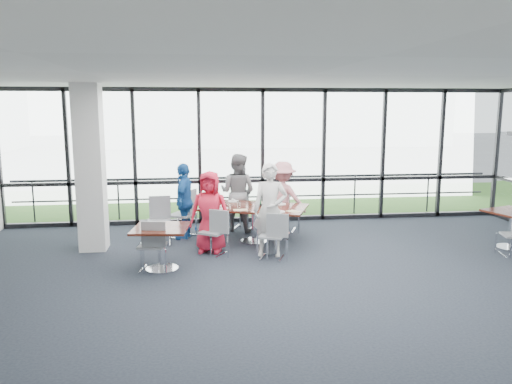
{
  "coord_description": "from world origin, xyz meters",
  "views": [
    {
      "loc": [
        -1.6,
        -6.8,
        2.78
      ],
      "look_at": [
        -0.42,
        2.83,
        1.1
      ],
      "focal_mm": 35.0,
      "sensor_mm": 36.0,
      "label": 1
    }
  ],
  "objects": [
    {
      "name": "floor",
      "position": [
        0.0,
        0.0,
        -0.01
      ],
      "size": [
        12.0,
        10.0,
        0.02
      ],
      "primitive_type": "cube",
      "color": "black",
      "rests_on": "ground"
    },
    {
      "name": "ceiling",
      "position": [
        0.0,
        0.0,
        3.2
      ],
      "size": [
        12.0,
        10.0,
        0.04
      ],
      "primitive_type": "cube",
      "color": "silver",
      "rests_on": "ground"
    },
    {
      "name": "curtain_wall_back",
      "position": [
        0.0,
        5.0,
        1.6
      ],
      "size": [
        12.0,
        0.1,
        3.2
      ],
      "primitive_type": "cube",
      "color": "white",
      "rests_on": "ground"
    },
    {
      "name": "structural_column",
      "position": [
        -3.6,
        3.0,
        1.6
      ],
      "size": [
        0.5,
        0.5,
        3.2
      ],
      "primitive_type": "cube",
      "color": "white",
      "rests_on": "ground"
    },
    {
      "name": "apron",
      "position": [
        0.0,
        10.0,
        -0.02
      ],
      "size": [
        80.0,
        70.0,
        0.02
      ],
      "primitive_type": "cube",
      "color": "slate",
      "rests_on": "ground"
    },
    {
      "name": "grass_strip",
      "position": [
        0.0,
        8.0,
        0.01
      ],
      "size": [
        80.0,
        5.0,
        0.01
      ],
      "primitive_type": "cube",
      "color": "#275A1F",
      "rests_on": "ground"
    },
    {
      "name": "hangar_main",
      "position": [
        4.0,
        32.0,
        3.0
      ],
      "size": [
        24.0,
        10.0,
        6.0
      ],
      "primitive_type": "cube",
      "color": "white",
      "rests_on": "ground"
    },
    {
      "name": "guard_rail",
      "position": [
        0.0,
        5.6,
        0.5
      ],
      "size": [
        12.0,
        0.06,
        0.06
      ],
      "primitive_type": "cylinder",
      "rotation": [
        0.0,
        1.57,
        0.0
      ],
      "color": "#2D2D33",
      "rests_on": "ground"
    },
    {
      "name": "main_table",
      "position": [
        -0.42,
        3.13,
        0.64
      ],
      "size": [
        2.36,
        1.84,
        0.75
      ],
      "rotation": [
        0.0,
        0.0,
        -0.38
      ],
      "color": "#340C0A",
      "rests_on": "ground"
    },
    {
      "name": "side_table_left",
      "position": [
        -2.21,
        1.56,
        0.64
      ],
      "size": [
        1.01,
        1.01,
        0.75
      ],
      "rotation": [
        0.0,
        0.0,
        -0.12
      ],
      "color": "#340C0A",
      "rests_on": "ground"
    },
    {
      "name": "diner_near_left",
      "position": [
        -1.34,
        2.55,
        0.78
      ],
      "size": [
        0.87,
        0.68,
        1.57
      ],
      "primitive_type": "imported",
      "rotation": [
        0.0,
        0.0,
        -0.26
      ],
      "color": "red",
      "rests_on": "ground"
    },
    {
      "name": "diner_near_right",
      "position": [
        -0.24,
        2.15,
        0.88
      ],
      "size": [
        0.73,
        0.6,
        1.75
      ],
      "primitive_type": "imported",
      "rotation": [
        0.0,
        0.0,
        -0.23
      ],
      "color": "silver",
      "rests_on": "ground"
    },
    {
      "name": "diner_far_left",
      "position": [
        -0.67,
        4.16,
        0.87
      ],
      "size": [
        0.99,
        0.87,
        1.74
      ],
      "primitive_type": "imported",
      "rotation": [
        0.0,
        0.0,
        2.63
      ],
      "color": "gray",
      "rests_on": "ground"
    },
    {
      "name": "diner_far_right",
      "position": [
        0.28,
        3.73,
        0.8
      ],
      "size": [
        1.16,
        0.98,
        1.6
      ],
      "primitive_type": "imported",
      "rotation": [
        0.0,
        0.0,
        2.61
      ],
      "color": "pink",
      "rests_on": "ground"
    },
    {
      "name": "diner_end",
      "position": [
        -1.85,
        3.63,
        0.8
      ],
      "size": [
        0.7,
        1.03,
        1.6
      ],
      "primitive_type": "imported",
      "rotation": [
        0.0,
        0.0,
        -1.78
      ],
      "color": "#1B55A0",
      "rests_on": "ground"
    },
    {
      "name": "chair_main_nl",
      "position": [
        -1.29,
        2.36,
        0.43
      ],
      "size": [
        0.59,
        0.59,
        0.86
      ],
      "primitive_type": null,
      "rotation": [
        0.0,
        0.0,
        -0.59
      ],
      "color": "gray",
      "rests_on": "ground"
    },
    {
      "name": "chair_main_nr",
      "position": [
        -0.23,
        1.96,
        0.43
      ],
      "size": [
        0.54,
        0.54,
        0.86
      ],
      "primitive_type": null,
      "rotation": [
        0.0,
        0.0,
        -0.37
      ],
      "color": "gray",
      "rests_on": "ground"
    },
    {
      "name": "chair_main_fl",
      "position": [
        -0.51,
        4.37,
        0.42
      ],
      "size": [
        0.53,
        0.53,
        0.85
      ],
      "primitive_type": null,
      "rotation": [
        0.0,
        0.0,
        2.78
      ],
      "color": "gray",
      "rests_on": "ground"
    },
    {
      "name": "chair_main_fr",
      "position": [
        0.37,
        3.98,
        0.49
      ],
      "size": [
        0.61,
        0.61,
        0.97
      ],
      "primitive_type": null,
      "rotation": [
        0.0,
        0.0,
        2.78
      ],
      "color": "gray",
      "rests_on": "ground"
    },
    {
      "name": "chair_main_end",
      "position": [
        -1.9,
        3.69,
        0.49
      ],
      "size": [
        0.65,
        0.65,
        0.97
      ],
      "primitive_type": null,
      "rotation": [
        0.0,
        0.0,
        -2.07
      ],
      "color": "gray",
      "rests_on": "ground"
    },
    {
      "name": "chair_spare_la",
      "position": [
        -2.35,
        1.55,
        0.44
      ],
      "size": [
        0.51,
        0.51,
        0.88
      ],
      "primitive_type": null,
      "rotation": [
        0.0,
        0.0,
        -0.21
      ],
      "color": "gray",
      "rests_on": "ground"
    },
    {
      "name": "chair_spare_lb",
      "position": [
        -2.36,
        3.19,
        0.47
      ],
      "size": [
        0.48,
        0.48,
        0.94
      ],
      "primitive_type": null,
      "rotation": [
        0.0,
        0.0,
        3.2
      ],
      "color": "gray",
      "rests_on": "ground"
    },
    {
      "name": "plate_nl",
      "position": [
        -1.1,
        3.0,
        0.76
      ],
      "size": [
        0.28,
        0.28,
        0.01
      ],
      "primitive_type": "cylinder",
      "color": "white",
      "rests_on": "main_table"
    },
    {
      "name": "plate_nr",
      "position": [
        -0.02,
        2.53,
        0.76
      ],
      "size": [
        0.26,
        0.26,
        0.01
      ],
      "primitive_type": "cylinder",
      "color": "white",
      "rests_on": "main_table"
    },
    {
      "name": "plate_fl",
      "position": [
        -0.81,
        3.7,
        0.76
      ],
      "size": [
        0.24,
        0.24,
        0.01
      ],
      "primitive_type": "cylinder",
      "color": "white",
      "rests_on": "main_table"
    },
    {
      "name": "plate_fr",
      "position": [
        0.14,
        3.28,
        0.76
      ],
      "size": [
        0.25,
        0.25,
        0.01
      ],
      "primitive_type": "cylinder",
      "color": "white",
      "rests_on": "main_table"
    },
    {
      "name": "plate_end",
      "position": [
        -1.21,
        3.39,
        0.76
      ],
      "size": [
        0.24,
        0.24,
        0.01
      ],
      "primitive_type": "cylinder",
      "color": "white",
      "rests_on": "main_table"
    },
    {
      "name": "tumbler_a",
      "position": [
        -0.76,
        2.96,
        0.82
      ],
      "size": [
        0.07,
        0.07,
        0.14
      ],
      "primitive_type": "cylinder",
      "color": "white",
      "rests_on": "main_table"
    },
    {
      "name": "tumbler_b",
      "position": [
        -0.23,
        2.77,
        0.82
      ],
      "size": [
        0.07,
        0.07,
        0.14
      ],
      "primitive_type": "cylinder",
      "color": "white",
      "rests_on": "main_table"
    },
    {
      "name": "tumbler_c",
      "position": [
        -0.27,
        3.41,
        0.82
      ],
      "size": [
        0.07,
        0.07,
        0.13
      ],
      "primitive_type": "cylinder",
      "color": "white",
      "rests_on": "main_table"
    },
    {
      "name": "tumbler_d",
      "position": [
        -1.1,
        3.26,
        0.82
      ],
      "size": [
        0.07,
        0.07,
        0.13
      ],
      "primitive_type": "cylinder",
      "color": "white",
      "rests_on": "main_table"
    },
    {
      "name": "menu_a",
      "position": [
        -0.74,
        2.81,
        0.75
      ],
      "size": [
        0.29,
        0.21,
        0.0
      ],
      "primitive_type": "cube",
      "rotation": [
        0.0,
        0.0,
        0.04
      ],
      "color": "silver",
      "rests_on": "main_table"
    },
    {
      "name": "menu_b",
      "position": [
        0.28,
        2.54,
        0.75
      ],
      "size": [
        0.31,
        0.34,
        0.0
      ],
      "primitive_type": "cube",
      "rotation": [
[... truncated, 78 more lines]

